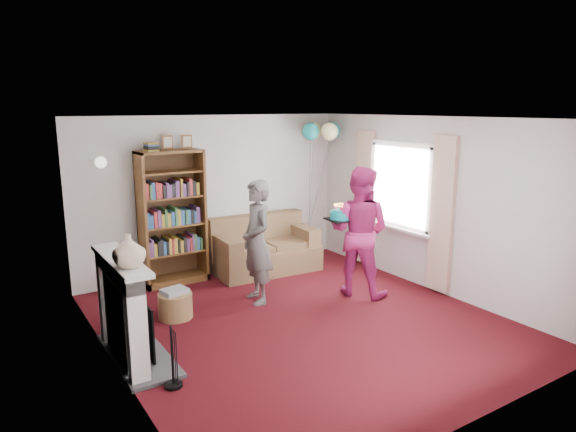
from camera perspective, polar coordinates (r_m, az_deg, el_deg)
ground at (r=6.54m, az=1.62°, el=-11.64°), size 5.00×5.00×0.00m
wall_back at (r=8.30m, az=-8.17°, el=2.39°), size 4.50×0.02×2.50m
wall_left at (r=5.25m, az=-19.16°, el=-3.90°), size 0.02×5.00×2.50m
wall_right at (r=7.63m, az=15.83°, el=1.20°), size 0.02×5.00×2.50m
ceiling at (r=5.99m, az=1.76°, el=10.86°), size 4.50×5.00×0.01m
fireplace at (r=5.70m, az=-17.41°, el=-10.36°), size 0.55×1.80×1.12m
window_bay at (r=8.00m, az=12.34°, el=1.53°), size 0.14×2.02×2.20m
wall_sconce at (r=7.52m, az=-20.09°, el=5.63°), size 0.16×0.23×0.16m
bookcase at (r=7.86m, az=-12.82°, el=-0.32°), size 0.95×0.42×2.22m
sofa at (r=8.40m, az=-2.75°, el=-3.79°), size 1.67×0.88×0.88m
wicker_basket at (r=6.74m, az=-12.42°, el=-9.58°), size 0.43×0.43×0.38m
person_striped at (r=6.93m, az=-3.47°, el=-2.89°), size 0.48×0.66×1.69m
person_magenta at (r=7.27m, az=7.90°, el=-1.71°), size 1.05×1.12×1.83m
birthday_cake at (r=7.12m, az=5.89°, el=0.08°), size 0.36×0.36×0.22m
balloons at (r=8.77m, az=3.72°, el=9.39°), size 0.84×0.73×1.71m
mantel_vase at (r=5.13m, az=-17.27°, el=-3.69°), size 0.40×0.40×0.33m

